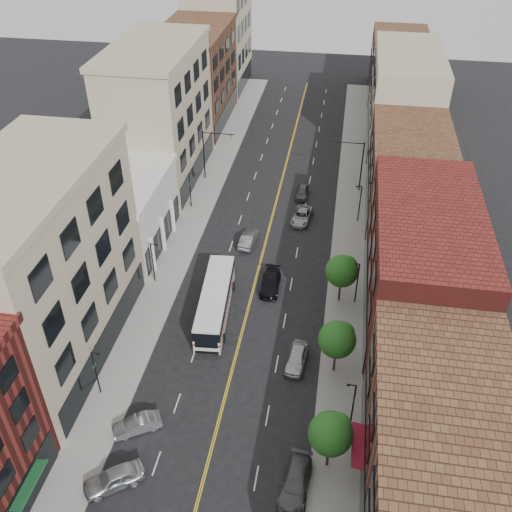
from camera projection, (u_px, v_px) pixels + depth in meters
The scene contains 33 objects.
ground at pixel (200, 494), 42.95m from camera, with size 220.00×220.00×0.00m, color black.
sidewalk_left at pixel (189, 228), 71.98m from camera, with size 4.00×110.00×0.15m, color gray.
sidewalk_right at pixel (348, 243), 69.38m from camera, with size 4.00×110.00×0.15m, color gray.
bldg_l_tanoffice at pixel (41, 273), 50.13m from camera, with size 10.00×22.00×18.00m, color tan.
bldg_l_white at pixel (121, 213), 67.39m from camera, with size 10.00×14.00×8.00m, color silver.
bldg_l_far_a at pixel (159, 117), 77.90m from camera, with size 10.00×20.00×18.00m, color tan.
bldg_l_far_b at pixel (196, 78), 94.67m from camera, with size 10.00×20.00×15.00m, color brown.
bldg_l_far_c at pixel (218, 33), 107.47m from camera, with size 10.00×16.00×20.00m, color tan.
bldg_r_near at pixel (445, 491), 37.76m from camera, with size 10.00×26.00×10.00m, color brown.
bldg_r_mid at pixel (422, 263), 56.21m from camera, with size 10.00×22.00×12.00m, color #571B16.
bldg_r_far_a at pixel (409, 172), 73.47m from camera, with size 10.00×20.00×10.00m, color brown.
bldg_r_far_b at pixel (404, 98), 88.95m from camera, with size 10.00×22.00×14.00m, color tan.
bldg_r_far_c at pixel (398, 66), 105.71m from camera, with size 10.00×18.00×11.00m, color brown.
tree_r_1 at pixel (332, 432), 42.50m from camera, with size 3.40×3.40×5.59m.
tree_r_2 at pixel (338, 338), 50.44m from camera, with size 3.40×3.40×5.59m.
tree_r_3 at pixel (343, 270), 58.38m from camera, with size 3.40×3.40×5.59m.
lamp_l_1 at pixel (96, 370), 48.96m from camera, with size 0.81×0.55×5.05m.
lamp_l_2 at pixel (153, 260), 61.66m from camera, with size 0.81×0.55×5.05m.
lamp_l_3 at pixel (190, 188), 74.35m from camera, with size 0.81×0.55×5.05m.
lamp_r_1 at pixel (353, 404), 46.11m from camera, with size 0.81×0.55×5.05m.
lamp_r_2 at pixel (357, 281), 58.80m from camera, with size 0.81×0.55×5.05m.
lamp_r_3 at pixel (360, 202), 71.50m from camera, with size 0.81×0.55×5.05m.
signal_mast_left at pixel (209, 150), 79.62m from camera, with size 4.49×0.18×7.20m.
signal_mast_right at pixel (357, 160), 76.94m from camera, with size 4.49×0.18×7.20m.
city_bus at pixel (215, 301), 58.09m from camera, with size 3.61×12.20×3.09m.
car_angle_a at pixel (114, 478), 43.14m from camera, with size 1.87×4.65×1.59m, color #A9ACB0.
car_angle_b at pixel (137, 425), 47.23m from camera, with size 1.41×4.03×1.33m, color #ACB0B4.
car_parked_mid at pixel (295, 482), 42.92m from camera, with size 2.06×5.06×1.47m, color #505055.
car_parked_far at pixel (297, 358), 53.15m from camera, with size 1.76×4.38×1.49m, color #B5B9BD.
car_lane_behind at pixel (249, 239), 68.87m from camera, with size 1.55×4.45×1.47m, color #525257.
car_lane_a at pixel (271, 283), 62.11m from camera, with size 1.99×4.90×1.42m, color black.
car_lane_b at pixel (302, 216), 73.09m from camera, with size 2.26×4.90×1.36m, color #95979C.
car_lane_c at pixel (302, 192), 78.00m from camera, with size 1.60×3.97×1.35m, color #4A494E.
Camera 1 is at (8.07, -22.85, 39.99)m, focal length 40.00 mm.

